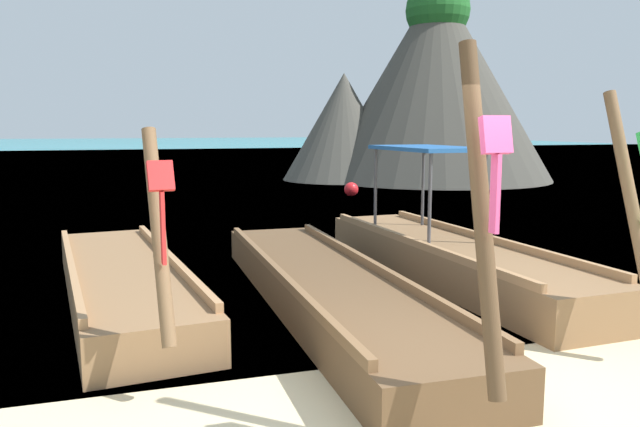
{
  "coord_description": "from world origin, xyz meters",
  "views": [
    {
      "loc": [
        -2.29,
        -4.02,
        2.22
      ],
      "look_at": [
        0.0,
        3.21,
        1.16
      ],
      "focal_mm": 35.03,
      "sensor_mm": 36.0,
      "label": 1
    }
  ],
  "objects_px": {
    "karst_rock": "(424,85)",
    "mooring_buoy_far": "(351,189)",
    "longtail_boat_red_ribbon": "(123,282)",
    "longtail_boat_pink_ribbon": "(327,289)",
    "longtail_boat_green_ribbon": "(450,256)"
  },
  "relations": [
    {
      "from": "karst_rock",
      "to": "mooring_buoy_far",
      "type": "height_order",
      "value": "karst_rock"
    },
    {
      "from": "longtail_boat_red_ribbon",
      "to": "longtail_boat_pink_ribbon",
      "type": "height_order",
      "value": "longtail_boat_pink_ribbon"
    },
    {
      "from": "longtail_boat_green_ribbon",
      "to": "karst_rock",
      "type": "height_order",
      "value": "karst_rock"
    },
    {
      "from": "longtail_boat_red_ribbon",
      "to": "mooring_buoy_far",
      "type": "distance_m",
      "value": 12.54
    },
    {
      "from": "longtail_boat_red_ribbon",
      "to": "karst_rock",
      "type": "xyz_separation_m",
      "value": [
        12.19,
        15.81,
        3.68
      ]
    },
    {
      "from": "longtail_boat_red_ribbon",
      "to": "karst_rock",
      "type": "height_order",
      "value": "karst_rock"
    },
    {
      "from": "longtail_boat_green_ribbon",
      "to": "karst_rock",
      "type": "bearing_deg",
      "value": 64.54
    },
    {
      "from": "longtail_boat_red_ribbon",
      "to": "karst_rock",
      "type": "bearing_deg",
      "value": 52.37
    },
    {
      "from": "karst_rock",
      "to": "mooring_buoy_far",
      "type": "relative_size",
      "value": 24.28
    },
    {
      "from": "longtail_boat_green_ribbon",
      "to": "longtail_boat_red_ribbon",
      "type": "bearing_deg",
      "value": 177.73
    },
    {
      "from": "longtail_boat_pink_ribbon",
      "to": "longtail_boat_green_ribbon",
      "type": "relative_size",
      "value": 1.09
    },
    {
      "from": "longtail_boat_pink_ribbon",
      "to": "mooring_buoy_far",
      "type": "relative_size",
      "value": 15.71
    },
    {
      "from": "longtail_boat_pink_ribbon",
      "to": "karst_rock",
      "type": "relative_size",
      "value": 0.65
    },
    {
      "from": "karst_rock",
      "to": "longtail_boat_pink_ribbon",
      "type": "bearing_deg",
      "value": -120.12
    },
    {
      "from": "longtail_boat_pink_ribbon",
      "to": "karst_rock",
      "type": "height_order",
      "value": "karst_rock"
    }
  ]
}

